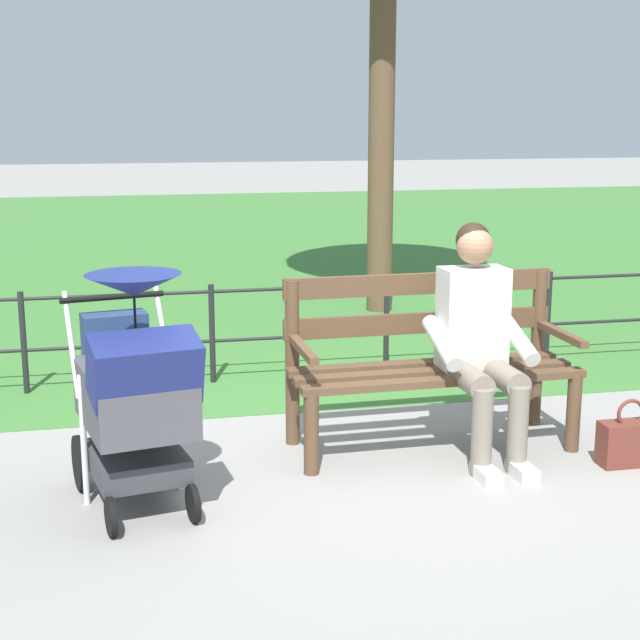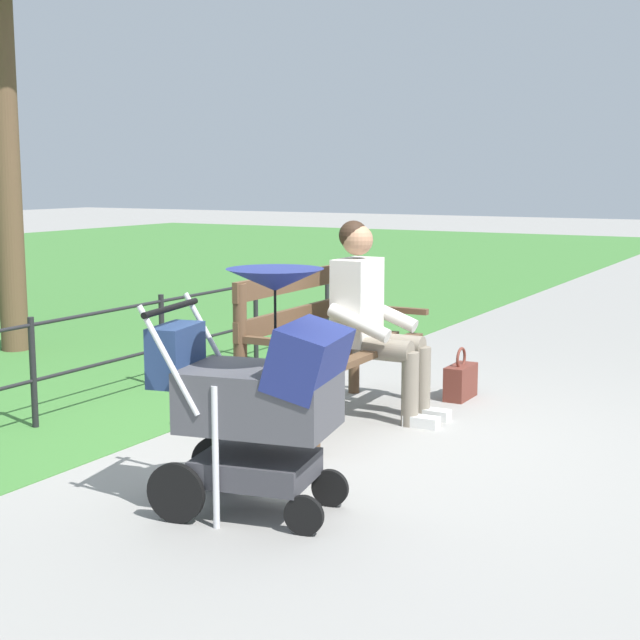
% 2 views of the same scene
% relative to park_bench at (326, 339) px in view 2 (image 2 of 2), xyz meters
% --- Properties ---
extents(ground_plane, '(60.00, 60.00, 0.00)m').
position_rel_park_bench_xyz_m(ground_plane, '(0.45, 0.12, -0.53)').
color(ground_plane, gray).
extents(park_bench, '(1.61, 0.63, 0.96)m').
position_rel_park_bench_xyz_m(park_bench, '(0.00, 0.00, 0.00)').
color(park_bench, brown).
rests_on(park_bench, ground).
extents(person_on_bench, '(0.54, 0.74, 1.28)m').
position_rel_park_bench_xyz_m(person_on_bench, '(-0.21, 0.22, 0.15)').
color(person_on_bench, slate).
rests_on(person_on_bench, ground).
extents(stroller, '(0.66, 0.96, 1.15)m').
position_rel_park_bench_xyz_m(stroller, '(1.64, 0.57, 0.07)').
color(stroller, black).
rests_on(stroller, ground).
extents(handbag, '(0.32, 0.14, 0.37)m').
position_rel_park_bench_xyz_m(handbag, '(-0.95, 0.56, -0.40)').
color(handbag, brown).
rests_on(handbag, ground).
extents(park_fence, '(6.33, 0.04, 0.70)m').
position_rel_park_bench_xyz_m(park_fence, '(0.45, -1.48, -0.11)').
color(park_fence, black).
rests_on(park_fence, ground).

